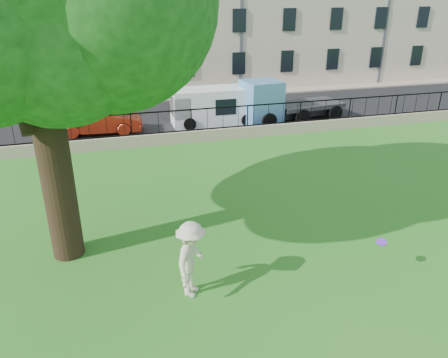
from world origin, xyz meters
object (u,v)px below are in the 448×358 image
object	(u,v)px
red_sedan	(99,120)
white_van	(215,106)
frisbee	(382,242)
man	(191,259)
blue_truck	(291,100)

from	to	relation	value
red_sedan	white_van	world-z (taller)	white_van
frisbee	red_sedan	distance (m)	16.90
man	frisbee	bearing A→B (deg)	-66.33
white_van	man	bearing A→B (deg)	-106.05
frisbee	white_van	distance (m)	15.60
man	frisbee	distance (m)	5.07
man	white_van	xyz separation A→B (m)	(4.50, 14.99, 0.01)
red_sedan	blue_truck	distance (m)	11.02
blue_truck	frisbee	bearing A→B (deg)	-112.18
frisbee	blue_truck	distance (m)	15.52
red_sedan	blue_truck	size ratio (longest dim) A/B	0.75
red_sedan	blue_truck	xyz separation A→B (m)	(11.00, -0.36, 0.51)
frisbee	blue_truck	size ratio (longest dim) A/B	0.05
red_sedan	white_van	xyz separation A→B (m)	(6.50, 0.22, 0.30)
man	blue_truck	xyz separation A→B (m)	(9.00, 14.41, 0.23)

